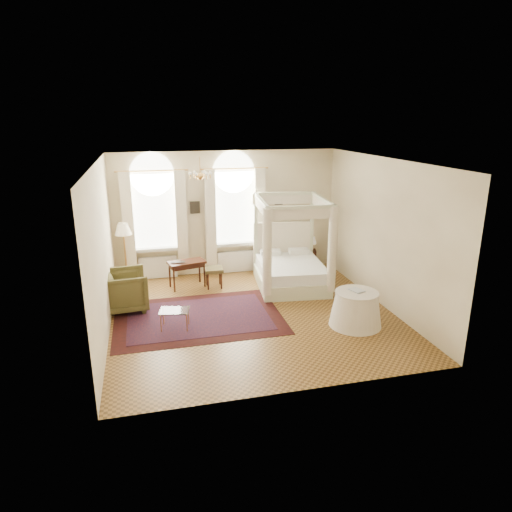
{
  "coord_description": "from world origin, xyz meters",
  "views": [
    {
      "loc": [
        -2.15,
        -8.9,
        4.15
      ],
      "look_at": [
        0.17,
        0.4,
        1.2
      ],
      "focal_mm": 32.0,
      "sensor_mm": 36.0,
      "label": 1
    }
  ],
  "objects": [
    {
      "name": "ground",
      "position": [
        0.0,
        0.0,
        0.0
      ],
      "size": [
        6.0,
        6.0,
        0.0
      ],
      "primitive_type": "plane",
      "color": "olive",
      "rests_on": "ground"
    },
    {
      "name": "room_walls",
      "position": [
        0.0,
        0.0,
        1.98
      ],
      "size": [
        6.0,
        6.0,
        6.0
      ],
      "color": "#FFEBC2",
      "rests_on": "ground"
    },
    {
      "name": "window_left",
      "position": [
        -1.9,
        2.87,
        1.49
      ],
      "size": [
        1.62,
        0.27,
        3.29
      ],
      "color": "white",
      "rests_on": "room_walls"
    },
    {
      "name": "window_right",
      "position": [
        0.2,
        2.87,
        1.49
      ],
      "size": [
        1.62,
        0.27,
        3.29
      ],
      "color": "white",
      "rests_on": "room_walls"
    },
    {
      "name": "chandelier",
      "position": [
        -0.9,
        1.2,
        2.91
      ],
      "size": [
        0.51,
        0.45,
        0.5
      ],
      "color": "#C18A40",
      "rests_on": "room_walls"
    },
    {
      "name": "wall_pictures",
      "position": [
        0.09,
        2.97,
        1.89
      ],
      "size": [
        2.54,
        0.03,
        0.39
      ],
      "color": "black",
      "rests_on": "room_walls"
    },
    {
      "name": "canopy_bed",
      "position": [
        1.34,
        1.46,
        0.51
      ],
      "size": [
        1.91,
        2.25,
        2.25
      ],
      "color": "beige",
      "rests_on": "ground"
    },
    {
      "name": "nightstand",
      "position": [
        2.29,
        2.7,
        0.27
      ],
      "size": [
        0.45,
        0.43,
        0.54
      ],
      "primitive_type": "cube",
      "rotation": [
        0.0,
        0.0,
        -0.26
      ],
      "color": "#3C1C10",
      "rests_on": "ground"
    },
    {
      "name": "nightstand_lamp",
      "position": [
        2.38,
        2.76,
        0.78
      ],
      "size": [
        0.25,
        0.25,
        0.37
      ],
      "color": "#C18A40",
      "rests_on": "nightstand"
    },
    {
      "name": "writing_desk",
      "position": [
        -1.21,
        2.04,
        0.58
      ],
      "size": [
        0.99,
        0.66,
        0.68
      ],
      "color": "#3C1C10",
      "rests_on": "ground"
    },
    {
      "name": "laptop",
      "position": [
        -1.42,
        2.03,
        0.69
      ],
      "size": [
        0.41,
        0.31,
        0.03
      ],
      "primitive_type": "imported",
      "rotation": [
        0.0,
        0.0,
        2.93
      ],
      "color": "black",
      "rests_on": "writing_desk"
    },
    {
      "name": "stool",
      "position": [
        -0.56,
        1.86,
        0.42
      ],
      "size": [
        0.46,
        0.46,
        0.51
      ],
      "color": "#4C3F20",
      "rests_on": "ground"
    },
    {
      "name": "armchair",
      "position": [
        -2.7,
        0.94,
        0.45
      ],
      "size": [
        1.08,
        1.05,
        0.9
      ],
      "primitive_type": "imported",
      "rotation": [
        0.0,
        0.0,
        1.66
      ],
      "color": "#48421F",
      "rests_on": "ground"
    },
    {
      "name": "coffee_table",
      "position": [
        -1.7,
        -0.29,
        0.36
      ],
      "size": [
        0.66,
        0.52,
        0.4
      ],
      "color": "silver",
      "rests_on": "ground"
    },
    {
      "name": "floor_lamp",
      "position": [
        -2.7,
        2.7,
        1.36
      ],
      "size": [
        0.41,
        0.41,
        1.6
      ],
      "color": "#C18A40",
      "rests_on": "ground"
    },
    {
      "name": "oriental_rug",
      "position": [
        -1.18,
        0.12,
        0.01
      ],
      "size": [
        3.53,
        2.54,
        0.01
      ],
      "color": "#390F0D",
      "rests_on": "ground"
    },
    {
      "name": "side_table",
      "position": [
        1.93,
        -1.03,
        0.36
      ],
      "size": [
        1.08,
        1.08,
        0.73
      ],
      "color": "white",
      "rests_on": "ground"
    },
    {
      "name": "book",
      "position": [
        1.84,
        -1.01,
        0.75
      ],
      "size": [
        0.3,
        0.35,
        0.03
      ],
      "primitive_type": "imported",
      "rotation": [
        0.0,
        0.0,
        0.31
      ],
      "color": "black",
      "rests_on": "side_table"
    }
  ]
}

